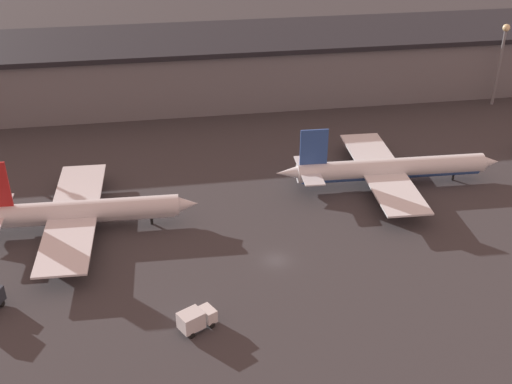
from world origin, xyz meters
The scene contains 6 objects.
ground centered at (0.00, 0.00, 0.00)m, with size 600.00×600.00×0.00m, color #383538.
terminal_building centered at (0.00, 76.04, 7.93)m, with size 233.60×30.18×15.78m.
airplane_1 centered at (-31.80, 14.86, 3.39)m, with size 40.69×36.59×13.74m.
airplane_2 centered at (26.50, 21.81, 3.37)m, with size 44.84×34.39×12.56m.
service_vehicle_3 centered at (-14.09, -14.47, 1.80)m, with size 5.82×4.77×3.25m.
lamp_post_1 centered at (67.36, 58.43, 13.37)m, with size 1.80×1.80×20.47m.
Camera 1 is at (-16.84, -83.69, 60.85)m, focal length 45.00 mm.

